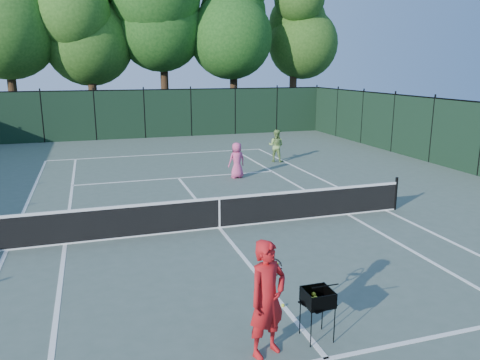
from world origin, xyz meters
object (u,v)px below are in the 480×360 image
object	(u,v)px
player_green	(276,146)
loose_ball_near_cart	(283,305)
coach	(267,299)
player_pink	(237,160)
loose_ball_midcourt	(277,264)
ball_hopper	(318,298)

from	to	relation	value
player_green	loose_ball_near_cart	size ratio (longest dim) A/B	22.63
coach	player_green	xyz separation A→B (m)	(5.93, 14.34, -0.18)
player_pink	loose_ball_midcourt	distance (m)	8.76
player_green	player_pink	bearing A→B (deg)	81.00
coach	ball_hopper	world-z (taller)	coach
player_green	loose_ball_near_cart	bearing A→B (deg)	105.91
ball_hopper	loose_ball_midcourt	world-z (taller)	ball_hopper
ball_hopper	loose_ball_near_cart	world-z (taller)	ball_hopper
ball_hopper	loose_ball_near_cart	bearing A→B (deg)	80.32
loose_ball_midcourt	ball_hopper	bearing A→B (deg)	-99.44
coach	loose_ball_midcourt	size ratio (longest dim) A/B	27.92
player_green	loose_ball_midcourt	xyz separation A→B (m)	(-4.49, -11.24, -0.74)
player_pink	ball_hopper	xyz separation A→B (m)	(-2.19, -11.53, 0.01)
player_pink	loose_ball_near_cart	distance (m)	10.67
coach	ball_hopper	xyz separation A→B (m)	(0.95, 0.14, -0.21)
loose_ball_near_cart	player_pink	bearing A→B (deg)	77.44
player_pink	ball_hopper	bearing A→B (deg)	67.66
coach	loose_ball_midcourt	distance (m)	3.54
player_pink	loose_ball_midcourt	bearing A→B (deg)	67.21
coach	player_pink	bearing A→B (deg)	53.63
player_green	ball_hopper	bearing A→B (deg)	107.95
player_green	ball_hopper	world-z (taller)	player_green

